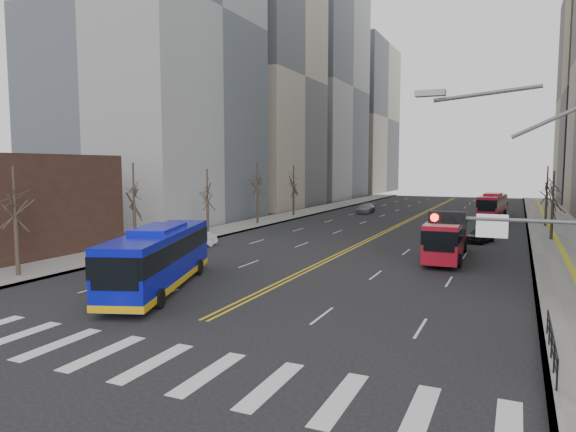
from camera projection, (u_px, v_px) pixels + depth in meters
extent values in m
plane|color=black|center=(128.00, 358.00, 19.01)|extent=(220.00, 220.00, 0.00)
cube|color=gray|center=(565.00, 235.00, 52.71)|extent=(7.00, 130.00, 0.15)
cube|color=gray|center=(268.00, 220.00, 66.58)|extent=(5.00, 130.00, 0.15)
cube|color=silver|center=(17.00, 336.00, 21.42)|extent=(0.70, 4.00, 0.01)
cube|color=silver|center=(58.00, 344.00, 20.45)|extent=(0.70, 4.00, 0.01)
cube|color=silver|center=(103.00, 353.00, 19.49)|extent=(0.70, 4.00, 0.01)
cube|color=silver|center=(153.00, 363.00, 18.52)|extent=(0.70, 4.00, 0.01)
cube|color=silver|center=(209.00, 373.00, 17.56)|extent=(0.70, 4.00, 0.01)
cube|color=silver|center=(271.00, 385.00, 16.59)|extent=(0.70, 4.00, 0.01)
cube|color=silver|center=(340.00, 399.00, 15.63)|extent=(0.70, 4.00, 0.01)
cube|color=silver|center=(419.00, 414.00, 14.66)|extent=(0.70, 4.00, 0.01)
cube|color=silver|center=(509.00, 432.00, 13.70)|extent=(0.70, 4.00, 0.01)
cube|color=gold|center=(410.00, 219.00, 69.01)|extent=(0.15, 100.00, 0.01)
cube|color=gold|center=(413.00, 219.00, 68.85)|extent=(0.15, 100.00, 0.01)
cube|color=gray|center=(149.00, 17.00, 65.45)|extent=(22.00, 24.00, 52.00)
cube|color=#A09481|center=(247.00, 80.00, 89.44)|extent=(22.00, 22.00, 44.00)
cube|color=gray|center=(310.00, 89.00, 113.35)|extent=(20.00, 26.00, 48.00)
cube|color=#A09481|center=(356.00, 119.00, 142.38)|extent=(18.00, 30.00, 40.00)
cylinder|color=slate|center=(516.00, 220.00, 15.00)|extent=(4.50, 0.12, 0.12)
cube|color=black|center=(447.00, 218.00, 15.80)|extent=(1.10, 0.28, 0.38)
cylinder|color=#FF190C|center=(435.00, 218.00, 15.80)|extent=(0.24, 0.08, 0.24)
cylinder|color=black|center=(446.00, 218.00, 15.65)|extent=(0.24, 0.08, 0.24)
cylinder|color=black|center=(458.00, 219.00, 15.51)|extent=(0.24, 0.08, 0.24)
cube|color=white|center=(492.00, 226.00, 15.29)|extent=(0.90, 0.06, 0.70)
cube|color=#999993|center=(430.00, 93.00, 15.68)|extent=(0.90, 0.35, 0.18)
cube|color=black|center=(552.00, 331.00, 18.50)|extent=(0.04, 6.00, 0.04)
cylinder|color=black|center=(557.00, 375.00, 15.83)|extent=(0.06, 0.06, 1.00)
cylinder|color=black|center=(554.00, 359.00, 17.19)|extent=(0.06, 0.06, 1.00)
cylinder|color=black|center=(552.00, 344.00, 18.55)|extent=(0.06, 0.06, 1.00)
cylinder|color=black|center=(549.00, 332.00, 19.91)|extent=(0.06, 0.06, 1.00)
cylinder|color=black|center=(548.00, 322.00, 21.28)|extent=(0.06, 0.06, 1.00)
cylinder|color=#30261D|center=(17.00, 248.00, 32.62)|extent=(0.28, 0.28, 3.75)
cylinder|color=#30261D|center=(135.00, 228.00, 42.59)|extent=(0.28, 0.28, 3.90)
cylinder|color=#30261D|center=(208.00, 218.00, 52.59)|extent=(0.28, 0.28, 3.60)
cylinder|color=#30261D|center=(257.00, 208.00, 62.56)|extent=(0.28, 0.28, 4.00)
cylinder|color=#30261D|center=(294.00, 203.00, 72.56)|extent=(0.28, 0.28, 3.80)
cylinder|color=#30261D|center=(552.00, 223.00, 48.62)|extent=(0.28, 0.28, 3.50)
cylinder|color=#30261D|center=(546.00, 211.00, 59.50)|extent=(0.28, 0.28, 3.75)
cube|color=#0A10A4|center=(159.00, 257.00, 29.49)|extent=(6.76, 12.72, 3.01)
cube|color=black|center=(159.00, 247.00, 29.43)|extent=(6.83, 12.76, 1.07)
cube|color=#0A10A4|center=(159.00, 230.00, 29.33)|extent=(3.48, 4.86, 0.40)
cube|color=#D79F0B|center=(160.00, 280.00, 29.61)|extent=(6.83, 12.76, 0.35)
cylinder|color=black|center=(109.00, 298.00, 25.72)|extent=(0.62, 1.04, 1.00)
cylinder|color=black|center=(160.00, 299.00, 25.53)|extent=(0.62, 1.04, 1.00)
cylinder|color=black|center=(160.00, 267.00, 33.71)|extent=(0.62, 1.04, 1.00)
cylinder|color=black|center=(199.00, 267.00, 33.52)|extent=(0.62, 1.04, 1.00)
cube|color=#B31326|center=(446.00, 237.00, 39.23)|extent=(2.74, 10.54, 2.69)
cube|color=black|center=(446.00, 230.00, 39.17)|extent=(2.80, 10.56, 0.97)
cube|color=#B31326|center=(447.00, 218.00, 39.09)|extent=(2.03, 3.73, 0.40)
cylinder|color=black|center=(424.00, 258.00, 36.70)|extent=(0.33, 1.01, 1.00)
cylinder|color=black|center=(459.00, 261.00, 35.81)|extent=(0.33, 1.01, 1.00)
cylinder|color=black|center=(435.00, 245.00, 42.88)|extent=(0.33, 1.01, 1.00)
cylinder|color=black|center=(465.00, 247.00, 41.98)|extent=(0.33, 1.01, 1.00)
cube|color=#B31326|center=(492.00, 206.00, 69.56)|extent=(3.39, 10.98, 2.79)
cube|color=black|center=(493.00, 202.00, 69.51)|extent=(3.45, 11.00, 1.01)
cube|color=#B31326|center=(493.00, 195.00, 69.42)|extent=(2.29, 3.94, 0.40)
cylinder|color=black|center=(478.00, 216.00, 67.28)|extent=(0.39, 1.02, 1.00)
cylinder|color=black|center=(498.00, 217.00, 66.08)|extent=(0.39, 1.02, 1.00)
cylinder|color=black|center=(486.00, 212.00, 73.28)|extent=(0.39, 1.02, 1.00)
cylinder|color=black|center=(505.00, 213.00, 72.09)|extent=(0.39, 1.02, 1.00)
imported|color=silver|center=(194.00, 240.00, 44.45)|extent=(2.26, 4.52, 1.42)
imported|color=black|center=(480.00, 235.00, 47.77)|extent=(2.73, 4.38, 1.39)
imported|color=gray|center=(365.00, 208.00, 77.56)|extent=(2.12, 5.09, 1.47)
imported|color=black|center=(497.00, 203.00, 90.47)|extent=(3.83, 5.26, 1.33)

